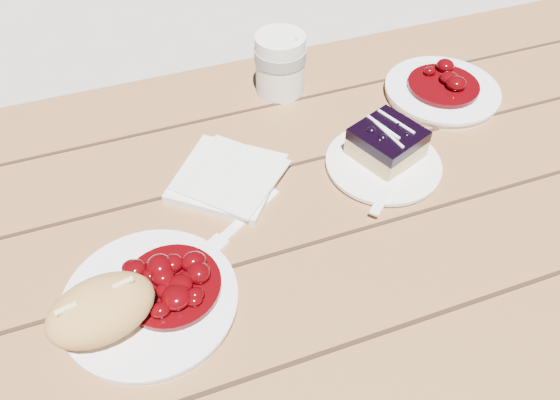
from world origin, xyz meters
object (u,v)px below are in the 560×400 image
object	(u,v)px
blueberry_cake	(387,142)
second_plate	(442,92)
picnic_table	(247,280)
coffee_cup	(280,64)
main_plate	(151,302)
dessert_plate	(383,164)
bread_roll	(101,310)

from	to	relation	value
blueberry_cake	second_plate	distance (m)	0.22
picnic_table	blueberry_cake	size ratio (longest dim) A/B	16.23
blueberry_cake	coffee_cup	bearing A→B (deg)	89.87
picnic_table	blueberry_cake	world-z (taller)	blueberry_cake
picnic_table	coffee_cup	bearing A→B (deg)	60.19
main_plate	dessert_plate	size ratio (longest dim) A/B	1.22
bread_roll	dessert_plate	bearing A→B (deg)	18.31
bread_roll	blueberry_cake	distance (m)	0.49
bread_roll	main_plate	bearing A→B (deg)	19.98
main_plate	blueberry_cake	xyz separation A→B (m)	(0.41, 0.15, 0.03)
main_plate	coffee_cup	xyz separation A→B (m)	(0.31, 0.38, 0.05)
main_plate	dessert_plate	xyz separation A→B (m)	(0.40, 0.13, -0.00)
picnic_table	bread_roll	world-z (taller)	bread_roll
bread_roll	blueberry_cake	world-z (taller)	bread_roll
picnic_table	bread_roll	xyz separation A→B (m)	(-0.21, -0.12, 0.21)
picnic_table	blueberry_cake	distance (m)	0.33
coffee_cup	second_plate	distance (m)	0.30
dessert_plate	picnic_table	bearing A→B (deg)	-173.52
bread_roll	coffee_cup	bearing A→B (deg)	47.42
bread_roll	coffee_cup	world-z (taller)	coffee_cup
main_plate	dessert_plate	distance (m)	0.42
main_plate	bread_roll	bearing A→B (deg)	-160.02
picnic_table	bread_roll	size ratio (longest dim) A/B	15.31
picnic_table	blueberry_cake	bearing A→B (deg)	9.53
dessert_plate	blueberry_cake	distance (m)	0.04
picnic_table	coffee_cup	distance (m)	0.39
bread_roll	dessert_plate	world-z (taller)	bread_roll
main_plate	dessert_plate	world-z (taller)	main_plate
blueberry_cake	coffee_cup	world-z (taller)	coffee_cup
blueberry_cake	second_plate	world-z (taller)	blueberry_cake
bread_roll	blueberry_cake	bearing A→B (deg)	19.60
coffee_cup	picnic_table	bearing A→B (deg)	-119.81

